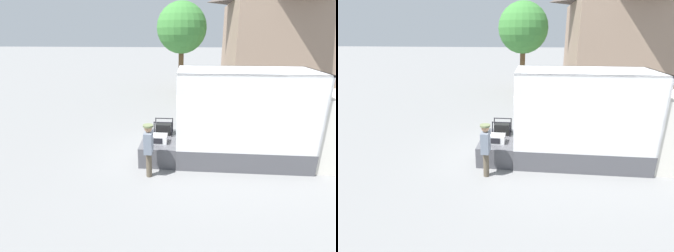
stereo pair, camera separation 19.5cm
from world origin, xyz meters
The scene contains 8 objects.
ground_plane centered at (0.00, 0.00, 0.00)m, with size 160.00×160.00×0.00m, color gray.
box_truck centered at (3.92, 0.00, 1.02)m, with size 6.44×2.11×3.15m.
tailgate_deck centered at (-0.62, 0.00, 0.35)m, with size 1.24×2.01×0.70m, color #4C4C51.
microwave centered at (-0.59, -0.39, 0.84)m, with size 0.49×0.43×0.28m.
portable_generator centered at (-0.52, 0.44, 0.90)m, with size 0.67×0.50×0.56m.
worker_person centered at (-0.81, -1.45, 1.05)m, with size 0.31×0.44×1.71m.
house_backdrop centered at (6.98, 12.91, 4.41)m, with size 7.79×8.34×8.65m.
street_tree centered at (-0.27, 10.38, 4.57)m, with size 3.41×3.41×6.30m.
Camera 1 is at (0.38, -8.63, 4.24)m, focal length 28.00 mm.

